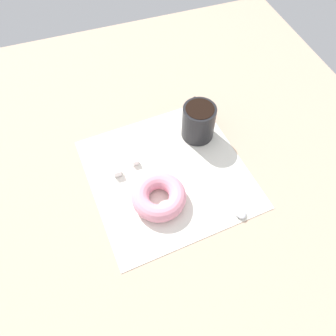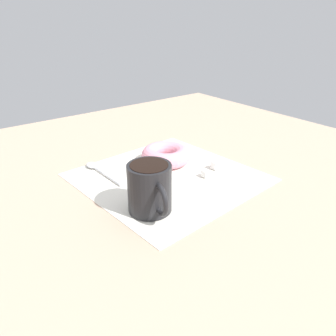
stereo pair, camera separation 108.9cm
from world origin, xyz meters
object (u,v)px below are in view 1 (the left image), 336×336
at_px(spoon, 235,204).
at_px(sugar_cube_extra, 135,161).
at_px(donut, 159,197).
at_px(sugar_cube, 117,172).
at_px(coffee_cup, 198,121).

height_order(spoon, sugar_cube_extra, sugar_cube_extra).
relative_size(donut, sugar_cube, 6.81).
bearing_deg(donut, sugar_cube, -145.06).
bearing_deg(spoon, donut, -112.46).
relative_size(coffee_cup, donut, 0.96).
bearing_deg(spoon, sugar_cube_extra, -135.47).
distance_m(spoon, sugar_cube_extra, 0.25).
bearing_deg(donut, sugar_cube_extra, -169.22).
relative_size(coffee_cup, sugar_cube, 6.51).
bearing_deg(coffee_cup, sugar_cube, -76.54).
height_order(spoon, sugar_cube, sugar_cube).
xyz_separation_m(coffee_cup, sugar_cube, (0.05, -0.22, -0.04)).
relative_size(donut, sugar_cube_extra, 8.12).
xyz_separation_m(donut, sugar_cube, (-0.10, -0.07, -0.01)).
bearing_deg(sugar_cube_extra, sugar_cube, -71.23).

